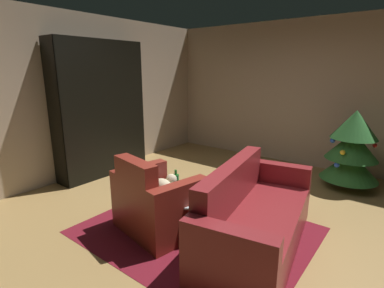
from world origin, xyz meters
TOP-DOWN VIEW (x-y plane):
  - ground_plane at (0.00, 0.00)m, footprint 6.96×6.96m
  - wall_back at (0.00, 2.93)m, footprint 5.65×0.06m
  - wall_left at (-2.79, 0.00)m, footprint 0.06×5.92m
  - area_rug at (-0.07, -0.31)m, footprint 2.42×1.99m
  - bookshelf_unit at (-2.53, 0.35)m, footprint 0.39×1.60m
  - armchair_red at (-0.44, -0.58)m, footprint 1.03×0.87m
  - couch_red at (0.58, -0.20)m, footprint 1.08×1.99m
  - coffee_table at (-0.18, -0.29)m, footprint 0.79×0.79m
  - book_stack_on_table at (-0.21, -0.27)m, footprint 0.23×0.18m
  - bottle_on_table at (-0.40, -0.28)m, footprint 0.07×0.07m
  - decorated_tree at (1.02, 2.17)m, footprint 0.84×0.84m

SIDE VIEW (x-z plane):
  - ground_plane at x=0.00m, z-range 0.00..0.00m
  - area_rug at x=-0.07m, z-range 0.00..0.01m
  - couch_red at x=0.58m, z-range -0.13..0.74m
  - armchair_red at x=-0.44m, z-range -0.13..0.77m
  - coffee_table at x=-0.18m, z-range 0.18..0.62m
  - book_stack_on_table at x=-0.21m, z-range 0.44..0.55m
  - bottle_on_table at x=-0.40m, z-range 0.41..0.64m
  - decorated_tree at x=1.02m, z-range 0.02..1.24m
  - bookshelf_unit at x=-2.53m, z-range -0.04..2.23m
  - wall_back at x=0.00m, z-range 0.00..2.69m
  - wall_left at x=-2.79m, z-range 0.00..2.69m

